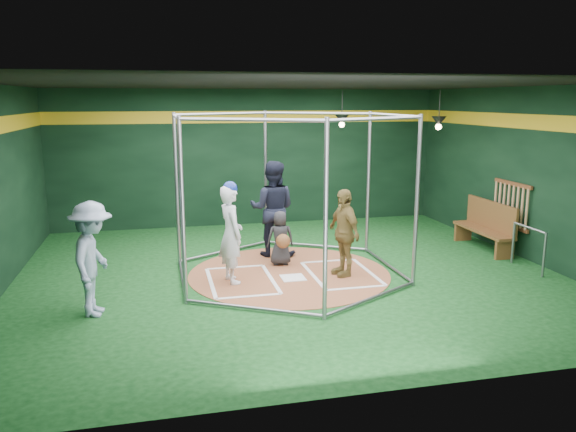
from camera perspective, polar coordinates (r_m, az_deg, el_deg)
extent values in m
cube|color=#0C3611|center=(10.69, 0.12, -5.94)|extent=(10.00, 9.00, 0.02)
cube|color=black|center=(10.18, 0.13, 13.23)|extent=(10.00, 9.00, 0.02)
cube|color=black|center=(14.67, -3.94, 5.91)|extent=(10.00, 0.10, 3.50)
cube|color=black|center=(6.08, 9.94, -2.63)|extent=(10.00, 0.10, 3.50)
cube|color=black|center=(12.42, 23.25, 3.92)|extent=(0.10, 9.00, 3.50)
cube|color=gold|center=(14.57, -3.98, 10.01)|extent=(10.00, 0.01, 0.30)
cube|color=gold|center=(12.32, 23.54, 8.76)|extent=(0.01, 9.00, 0.30)
cylinder|color=#945536|center=(10.68, 0.12, -5.86)|extent=(3.80, 3.80, 0.01)
cube|color=white|center=(10.40, 0.50, -6.29)|extent=(0.43, 0.43, 0.01)
cube|color=white|center=(11.08, -5.40, -5.20)|extent=(1.10, 0.07, 0.01)
cube|color=white|center=(9.48, -3.98, -8.14)|extent=(1.10, 0.07, 0.01)
cube|color=white|center=(10.22, -7.82, -6.74)|extent=(0.07, 1.70, 0.01)
cube|color=white|center=(10.36, -1.72, -6.36)|extent=(0.07, 1.70, 0.01)
cube|color=white|center=(11.47, 4.07, -4.58)|extent=(1.10, 0.07, 0.01)
cube|color=white|center=(9.94, 6.98, -7.25)|extent=(1.10, 0.07, 0.01)
cube|color=white|center=(10.54, 2.56, -6.05)|extent=(0.07, 1.70, 0.01)
cube|color=white|center=(10.88, 8.18, -5.59)|extent=(0.07, 1.70, 0.01)
cylinder|color=gray|center=(12.00, 8.16, 3.31)|extent=(0.07, 0.07, 3.00)
cylinder|color=gray|center=(12.55, -2.29, 3.79)|extent=(0.07, 0.07, 3.00)
cylinder|color=gray|center=(11.20, -11.23, 2.60)|extent=(0.07, 0.07, 3.00)
cylinder|color=gray|center=(8.93, -10.67, 0.32)|extent=(0.07, 0.07, 3.00)
cylinder|color=gray|center=(8.15, 3.85, -0.60)|extent=(0.07, 0.07, 3.00)
cylinder|color=gray|center=(9.92, 12.96, 1.36)|extent=(0.07, 0.07, 3.00)
cylinder|color=gray|center=(12.10, 2.89, 10.38)|extent=(2.02, 1.20, 0.06)
cylinder|color=gray|center=(12.51, 2.75, -3.02)|extent=(2.02, 1.20, 0.06)
cylinder|color=gray|center=(11.71, -6.68, 10.27)|extent=(2.02, 1.20, 0.06)
cylinder|color=gray|center=(12.14, -6.35, -3.55)|extent=(2.02, 1.20, 0.06)
cylinder|color=gray|center=(9.92, -11.31, 9.86)|extent=(0.06, 2.30, 0.06)
cylinder|color=gray|center=(10.41, -10.67, -6.29)|extent=(0.06, 2.30, 0.06)
cylinder|color=gray|center=(8.30, -3.89, 9.73)|extent=(2.02, 1.20, 0.06)
cylinder|color=gray|center=(8.88, -3.62, -9.31)|extent=(2.02, 1.20, 0.06)
cylinder|color=gray|center=(8.84, 9.15, 9.73)|extent=(2.02, 1.20, 0.06)
cylinder|color=gray|center=(9.39, 8.57, -8.23)|extent=(2.02, 1.20, 0.06)
cylinder|color=gray|center=(10.82, 10.62, 10.03)|extent=(0.06, 2.30, 0.06)
cylinder|color=gray|center=(11.27, 10.06, -4.86)|extent=(0.06, 2.30, 0.06)
cube|color=brown|center=(12.74, 21.89, 3.06)|extent=(0.05, 1.25, 0.08)
cube|color=brown|center=(12.89, 21.58, -0.89)|extent=(0.05, 1.25, 0.08)
cylinder|color=tan|center=(12.36, 23.10, 0.60)|extent=(0.06, 0.06, 0.85)
cylinder|color=tan|center=(12.48, 22.68, 0.74)|extent=(0.06, 0.06, 0.85)
cylinder|color=tan|center=(12.61, 22.27, 0.88)|extent=(0.06, 0.06, 0.85)
cylinder|color=tan|center=(12.73, 21.86, 1.01)|extent=(0.06, 0.06, 0.85)
cylinder|color=tan|center=(12.86, 21.46, 1.14)|extent=(0.06, 0.06, 0.85)
cylinder|color=tan|center=(12.99, 21.08, 1.26)|extent=(0.06, 0.06, 0.85)
cylinder|color=tan|center=(13.11, 20.69, 1.39)|extent=(0.06, 0.06, 0.85)
cylinder|color=tan|center=(13.24, 20.32, 1.51)|extent=(0.06, 0.06, 0.85)
cone|color=black|center=(14.26, 5.49, 9.75)|extent=(0.34, 0.34, 0.22)
sphere|color=#FFD899|center=(14.26, 5.48, 9.22)|extent=(0.14, 0.14, 0.14)
cylinder|color=black|center=(14.25, 5.52, 11.15)|extent=(0.02, 0.02, 0.70)
cone|color=black|center=(13.50, 15.07, 9.29)|extent=(0.34, 0.34, 0.22)
sphere|color=#FFD899|center=(13.50, 15.04, 8.74)|extent=(0.14, 0.14, 0.14)
cylinder|color=black|center=(13.49, 15.15, 10.77)|extent=(0.02, 0.02, 0.70)
imported|color=silver|center=(10.02, -5.82, -1.85)|extent=(0.55, 0.72, 1.76)
sphere|color=navy|center=(9.86, -5.92, 2.79)|extent=(0.26, 0.26, 0.26)
imported|color=#A08744|center=(10.43, 5.68, -1.67)|extent=(0.59, 1.02, 1.63)
imported|color=black|center=(11.10, -0.78, -2.24)|extent=(0.55, 0.38, 1.08)
sphere|color=brown|center=(10.87, -0.50, -2.57)|extent=(0.28, 0.28, 0.28)
imported|color=black|center=(11.68, -1.58, 0.75)|extent=(1.17, 1.03, 1.99)
imported|color=#8DA0BB|center=(8.98, -19.24, -4.15)|extent=(0.81, 1.22, 1.76)
cube|color=brown|center=(13.01, 19.21, -1.39)|extent=(0.43, 1.83, 0.06)
cube|color=brown|center=(13.04, 19.95, 0.10)|extent=(0.06, 1.83, 0.61)
cube|color=brown|center=(12.40, 21.13, -3.21)|extent=(0.41, 0.08, 0.41)
cube|color=brown|center=(13.73, 17.35, -1.55)|extent=(0.41, 0.08, 0.41)
cylinder|color=gray|center=(11.41, 24.59, -3.62)|extent=(0.05, 0.05, 0.85)
cylinder|color=gray|center=(12.14, 21.91, -2.52)|extent=(0.05, 0.05, 0.85)
cylinder|color=gray|center=(11.68, 23.37, -1.13)|extent=(0.05, 0.94, 0.05)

